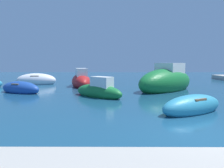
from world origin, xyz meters
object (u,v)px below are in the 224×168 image
object	(u,v)px
moored_boat_3	(81,81)
moored_boat_8	(99,91)
moored_boat_5	(192,106)
moored_boat_6	(36,80)
moored_boat_4	(20,89)
moored_boat_0	(166,81)

from	to	relation	value
moored_boat_3	moored_boat_8	size ratio (longest dim) A/B	1.32
moored_boat_3	moored_boat_5	bearing A→B (deg)	-163.05
moored_boat_6	moored_boat_8	size ratio (longest dim) A/B	1.11
moored_boat_3	moored_boat_4	bearing A→B (deg)	123.14
moored_boat_0	moored_boat_3	xyz separation A→B (m)	(-6.86, 2.52, -0.19)
moored_boat_3	moored_boat_6	xyz separation A→B (m)	(-4.62, 1.85, -0.09)
moored_boat_3	moored_boat_0	bearing A→B (deg)	-125.09
moored_boat_5	moored_boat_6	xyz separation A→B (m)	(-10.74, 11.69, 0.10)
moored_boat_6	moored_boat_8	xyz separation A→B (m)	(6.56, -7.59, -0.02)
moored_boat_6	moored_boat_4	bearing A→B (deg)	94.74
moored_boat_0	moored_boat_8	world-z (taller)	moored_boat_0
moored_boat_6	moored_boat_8	bearing A→B (deg)	125.84
moored_boat_0	moored_boat_3	size ratio (longest dim) A/B	1.33
moored_boat_0	moored_boat_5	xyz separation A→B (m)	(-0.73, -7.33, -0.39)
moored_boat_4	moored_boat_8	size ratio (longest dim) A/B	1.00
moored_boat_6	moored_boat_0	bearing A→B (deg)	154.17
moored_boat_3	moored_boat_5	xyz separation A→B (m)	(6.12, -9.84, -0.20)
moored_boat_8	moored_boat_5	bearing A→B (deg)	176.15
moored_boat_4	moored_boat_8	world-z (taller)	moored_boat_8
moored_boat_5	moored_boat_0	bearing A→B (deg)	53.22
moored_boat_0	moored_boat_8	xyz separation A→B (m)	(-4.91, -3.23, -0.30)
moored_boat_4	moored_boat_3	bearing A→B (deg)	73.59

